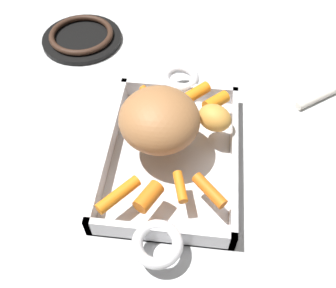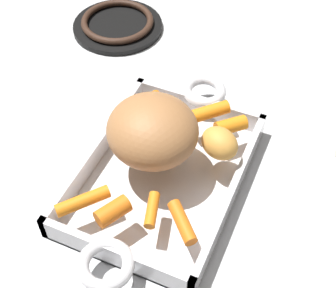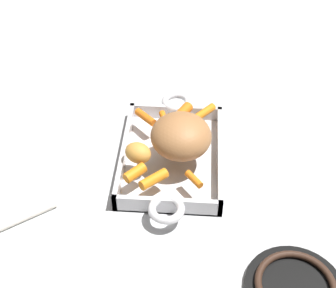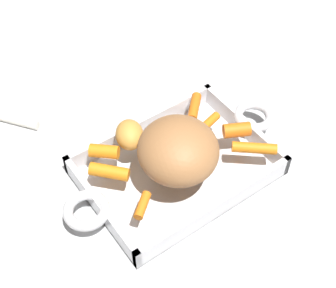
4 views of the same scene
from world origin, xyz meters
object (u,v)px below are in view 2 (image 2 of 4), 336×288
pork_roast (153,131)px  baby_carrot_center_right (83,201)px  baby_carrot_southeast (159,103)px  roasting_dish (162,174)px  baby_carrot_short (152,210)px  baby_carrot_center_left (231,126)px  baby_carrot_northeast (209,112)px  stove_burner_rear (118,24)px  potato_golden_small (220,143)px  baby_carrot_southwest (113,211)px  baby_carrot_northwest (182,222)px

pork_roast → baby_carrot_center_right: bearing=-20.4°
pork_roast → baby_carrot_southeast: 0.10m
baby_carrot_southeast → baby_carrot_center_right: bearing=-3.9°
roasting_dish → baby_carrot_short: baby_carrot_short is taller
baby_carrot_center_left → baby_carrot_southeast: (-0.01, -0.12, -0.00)m
baby_carrot_northeast → baby_carrot_center_right: bearing=-23.4°
baby_carrot_southeast → baby_carrot_short: size_ratio=0.90×
roasting_dish → stove_burner_rear: (-0.30, -0.23, -0.00)m
potato_golden_small → baby_carrot_northeast: bearing=-148.6°
baby_carrot_center_left → baby_carrot_southwest: 0.22m
baby_carrot_center_right → baby_carrot_northwest: same height
pork_roast → potato_golden_small: bearing=111.2°
baby_carrot_center_left → stove_burner_rear: baby_carrot_center_left is taller
baby_carrot_center_left → baby_carrot_short: size_ratio=0.96×
roasting_dish → potato_golden_small: bearing=124.6°
pork_roast → potato_golden_small: size_ratio=2.25×
baby_carrot_center_right → baby_carrot_short: size_ratio=1.48×
stove_burner_rear → baby_carrot_center_right: bearing=22.1°
baby_carrot_southwest → potato_golden_small: potato_golden_small is taller
baby_carrot_center_left → baby_carrot_northeast: size_ratio=0.76×
baby_carrot_center_right → baby_carrot_northwest: size_ratio=1.20×
baby_carrot_northwest → baby_carrot_northeast: bearing=-169.3°
baby_carrot_southeast → stove_burner_rear: (-0.20, -0.18, -0.04)m
baby_carrot_northeast → potato_golden_small: size_ratio=1.09×
roasting_dish → potato_golden_small: 0.09m
baby_carrot_northwest → potato_golden_small: (-0.13, 0.00, 0.01)m
baby_carrot_northwest → potato_golden_small: size_ratio=1.05×
baby_carrot_southeast → potato_golden_small: (0.05, 0.12, 0.01)m
roasting_dish → baby_carrot_southwest: baby_carrot_southwest is taller
pork_roast → baby_carrot_southeast: pork_roast is taller
pork_roast → baby_carrot_northwest: 0.13m
roasting_dish → baby_carrot_center_right: size_ratio=5.67×
baby_carrot_center_right → potato_golden_small: potato_golden_small is taller
baby_carrot_center_right → baby_carrot_southwest: size_ratio=1.61×
pork_roast → baby_carrot_southwest: (0.12, -0.00, -0.03)m
baby_carrot_southwest → baby_carrot_center_right: bearing=-90.4°
baby_carrot_southeast → baby_carrot_northeast: bearing=96.3°
baby_carrot_center_right → baby_carrot_center_left: (-0.20, 0.13, 0.00)m
pork_roast → baby_carrot_center_left: 0.12m
roasting_dish → baby_carrot_southwest: (0.11, -0.02, 0.04)m
baby_carrot_northwest → baby_carrot_southwest: (0.02, -0.08, 0.00)m
roasting_dish → baby_carrot_southeast: 0.12m
baby_carrot_center_right → baby_carrot_southeast: baby_carrot_center_right is taller
baby_carrot_center_left → baby_carrot_short: (0.18, -0.04, -0.00)m
baby_carrot_center_left → baby_carrot_southeast: bearing=-92.7°
baby_carrot_northwest → potato_golden_small: bearing=179.4°
baby_carrot_southwest → baby_carrot_northeast: (-0.21, 0.05, -0.00)m
baby_carrot_southwest → baby_carrot_short: bearing=119.6°
baby_carrot_southeast → baby_carrot_northeast: 0.08m
baby_carrot_southeast → baby_carrot_center_left: bearing=87.3°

